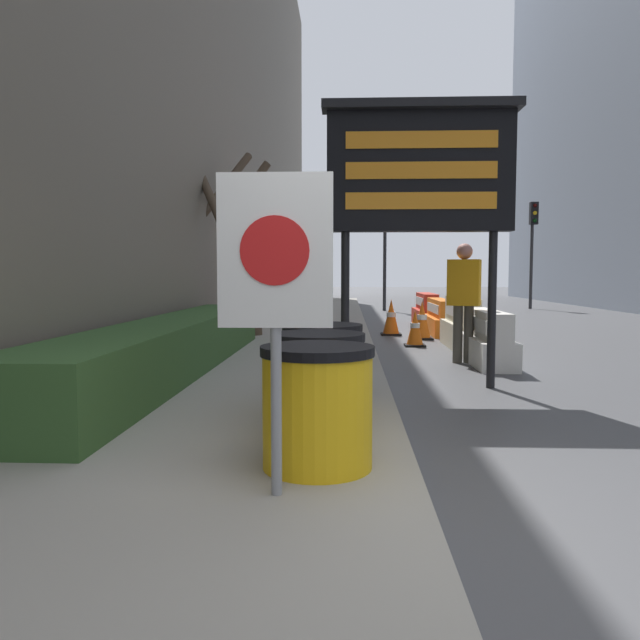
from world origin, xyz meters
name	(u,v)px	position (x,y,z in m)	size (l,w,h in m)	color
ground_plane	(439,551)	(0.00, 0.00, 0.00)	(120.00, 120.00, 0.00)	#474749
sidewalk_left	(115,531)	(-1.61, 0.00, 0.07)	(3.22, 56.00, 0.14)	gray
hedge_strip	(174,345)	(-2.62, 4.68, 0.46)	(0.90, 7.64, 0.64)	#335628
bare_tree	(244,242)	(-2.48, 9.29, 1.97)	(1.55, 2.57, 3.80)	#4C3D2D
barrel_drum_foreground	(317,406)	(-0.64, 0.86, 0.52)	(0.71, 0.71, 0.77)	yellow
barrel_drum_middle	(318,383)	(-0.68, 1.68, 0.52)	(0.71, 0.71, 0.77)	yellow
barrel_drum_back	(322,367)	(-0.68, 2.51, 0.52)	(0.71, 0.71, 0.77)	yellow
warning_sign	(275,274)	(-0.84, 0.35, 1.35)	(0.62, 0.08, 1.75)	gray
message_board	(420,172)	(0.38, 4.39, 2.52)	(2.27, 0.36, 3.31)	black
jersey_barrier_white	(487,341)	(1.63, 6.35, 0.35)	(0.53, 1.86, 0.80)	silver
jersey_barrier_cream	(462,326)	(1.63, 8.44, 0.41)	(0.50, 1.97, 0.92)	beige
jersey_barrier_orange_near	(440,319)	(1.63, 11.05, 0.34)	(0.54, 2.19, 0.78)	orange
jersey_barrier_red_striped	(427,311)	(1.63, 13.46, 0.37)	(0.60, 1.92, 0.83)	red
traffic_cone_near	(391,317)	(0.51, 10.74, 0.39)	(0.44, 0.44, 0.79)	black
traffic_cone_mid	(422,320)	(1.08, 9.89, 0.39)	(0.45, 0.45, 0.80)	black
traffic_cone_far	(415,329)	(0.80, 8.60, 0.33)	(0.38, 0.38, 0.68)	black
traffic_light_near_curb	(385,232)	(0.90, 19.67, 2.84)	(0.28, 0.45, 3.91)	#2D2D30
traffic_light_far_side	(533,232)	(6.58, 21.18, 2.93)	(0.28, 0.45, 4.04)	#2D2D30
pedestrian_worker	(454,285)	(2.69, 15.47, 1.02)	(0.30, 0.46, 1.73)	#23283D
pedestrian_passerby	(464,293)	(1.30, 6.49, 1.06)	(0.54, 0.42, 1.80)	#514C42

